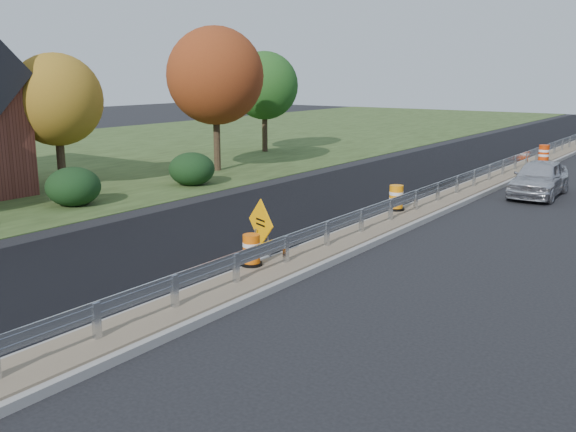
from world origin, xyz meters
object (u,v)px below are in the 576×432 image
Objects in this scene: barrel_median_near at (252,251)px; car_silver at (539,178)px; caution_sign at (261,247)px; barrel_median_far at (544,154)px; barrel_median_mid at (396,198)px.

car_silver reaches higher than barrel_median_near.
caution_sign is at bearing -105.98° from car_silver.
barrel_median_far is at bearing 108.82° from caution_sign.
caution_sign is 7.34m from barrel_median_mid.
caution_sign is 1.79× the size of barrel_median_far.
barrel_median_near is at bearing -103.64° from car_silver.
caution_sign is 23.11m from barrel_median_far.
barrel_median_mid is 0.91× the size of barrel_median_far.
car_silver is at bearing -77.03° from barrel_median_far.
barrel_median_near is 24.01m from barrel_median_far.
barrel_median_near is 0.18× the size of car_silver.
caution_sign is at bearing -93.26° from barrel_median_mid.
caution_sign reaches higher than barrel_median_near.
barrel_median_near is 8.26m from barrel_median_mid.
caution_sign is 0.39× the size of car_silver.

